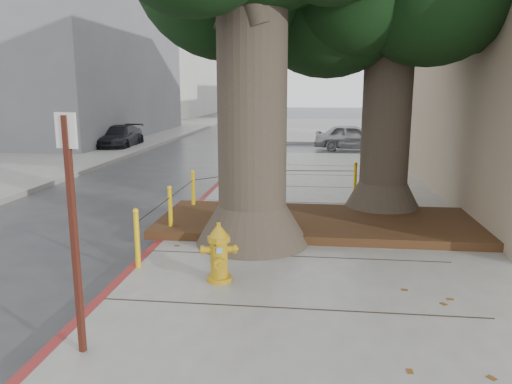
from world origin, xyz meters
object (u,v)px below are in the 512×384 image
car_dark (120,137)px  car_red (498,135)px  signpost (73,222)px  fire_hydrant (219,253)px  car_silver (353,137)px

car_dark → car_red: bearing=3.9°
signpost → car_red: size_ratio=0.65×
fire_hydrant → car_dark: 18.36m
fire_hydrant → car_red: bearing=47.9°
car_dark → car_silver: bearing=0.9°
signpost → car_silver: (4.15, 19.33, -0.96)m
signpost → car_dark: signpost is taller
car_red → car_dark: (-18.18, -2.16, -0.08)m
car_red → car_dark: car_red is taller
fire_hydrant → car_red: (10.11, 18.65, 0.06)m
fire_hydrant → car_silver: car_silver is taller
car_red → car_silver: bearing=106.1°
fire_hydrant → car_dark: size_ratio=0.23×
car_silver → car_dark: size_ratio=0.93×
fire_hydrant → car_red: 21.21m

